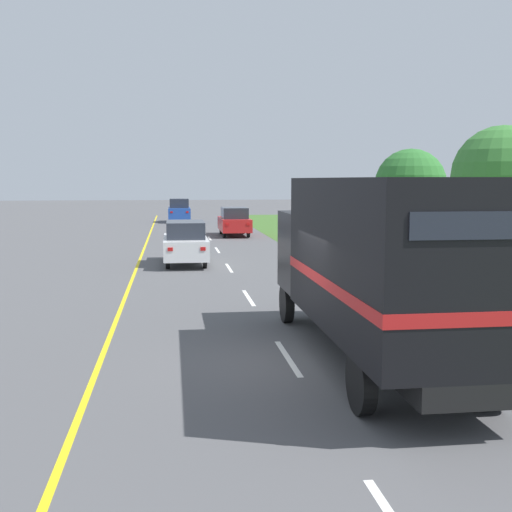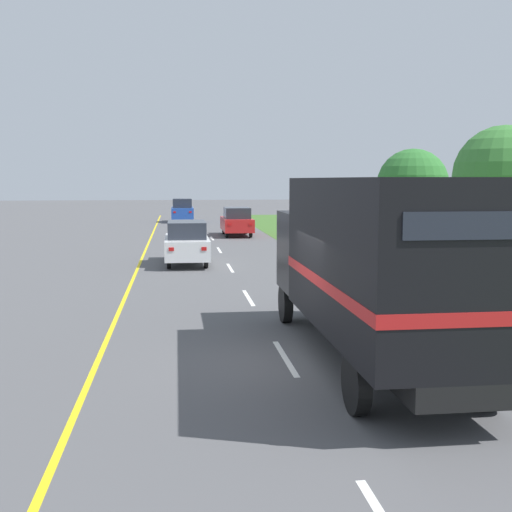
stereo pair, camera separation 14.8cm
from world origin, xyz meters
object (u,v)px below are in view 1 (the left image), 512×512
(highway_sign, at_px, (481,233))
(roadside_tree_near, at_px, (502,176))
(lead_car_red_ahead, at_px, (234,221))
(roadside_tree_mid, at_px, (410,185))
(lead_car_blue_ahead, at_px, (179,210))
(horse_trailer_truck, at_px, (378,262))
(lead_car_white, at_px, (185,242))

(highway_sign, distance_m, roadside_tree_near, 6.78)
(lead_car_red_ahead, bearing_deg, roadside_tree_near, -64.98)
(highway_sign, bearing_deg, roadside_tree_mid, 76.76)
(roadside_tree_mid, bearing_deg, lead_car_blue_ahead, 116.67)
(highway_sign, xyz_separation_m, roadside_tree_near, (3.56, 5.54, 1.63))
(horse_trailer_truck, relative_size, highway_sign, 2.72)
(highway_sign, distance_m, roadside_tree_mid, 14.67)
(lead_car_white, xyz_separation_m, roadside_tree_near, (11.64, -4.36, 2.74))
(lead_car_white, distance_m, roadside_tree_mid, 12.45)
(horse_trailer_truck, bearing_deg, roadside_tree_near, 52.64)
(lead_car_blue_ahead, distance_m, roadside_tree_near, 33.48)
(horse_trailer_truck, height_order, lead_car_white, horse_trailer_truck)
(lead_car_blue_ahead, bearing_deg, roadside_tree_near, -69.71)
(lead_car_red_ahead, relative_size, highway_sign, 1.40)
(lead_car_white, height_order, roadside_tree_mid, roadside_tree_mid)
(horse_trailer_truck, xyz_separation_m, roadside_tree_mid, (8.12, 19.59, 1.29))
(horse_trailer_truck, bearing_deg, lead_car_blue_ahead, 94.39)
(lead_car_white, bearing_deg, horse_trailer_truck, -77.77)
(lead_car_blue_ahead, xyz_separation_m, roadside_tree_near, (11.57, -31.30, 2.68))
(lead_car_white, xyz_separation_m, lead_car_blue_ahead, (0.07, 26.94, 0.06))
(lead_car_red_ahead, xyz_separation_m, roadside_tree_mid, (8.06, -9.05, 2.37))
(lead_car_white, height_order, roadside_tree_near, roadside_tree_near)
(horse_trailer_truck, xyz_separation_m, lead_car_red_ahead, (0.05, 28.65, -1.08))
(horse_trailer_truck, distance_m, lead_car_white, 15.66)
(roadside_tree_near, height_order, roadside_tree_mid, roadside_tree_near)
(horse_trailer_truck, xyz_separation_m, roadside_tree_near, (8.33, 10.91, 1.67))
(lead_car_red_ahead, xyz_separation_m, highway_sign, (4.72, -23.28, 1.12))
(horse_trailer_truck, height_order, roadside_tree_mid, roadside_tree_mid)
(lead_car_blue_ahead, bearing_deg, roadside_tree_mid, -63.33)
(lead_car_blue_ahead, relative_size, roadside_tree_near, 0.70)
(horse_trailer_truck, distance_m, lead_car_red_ahead, 28.67)
(roadside_tree_near, distance_m, roadside_tree_mid, 8.69)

